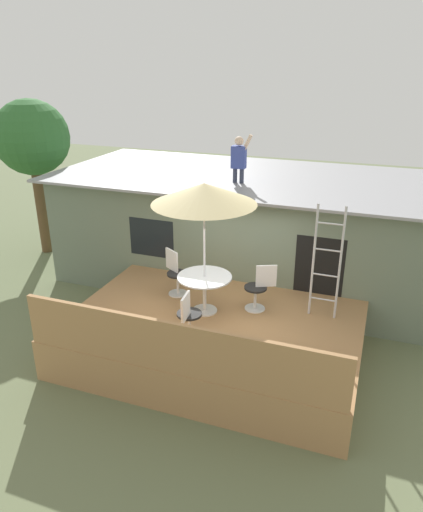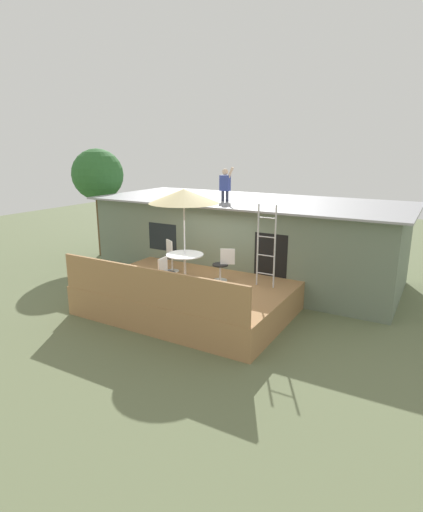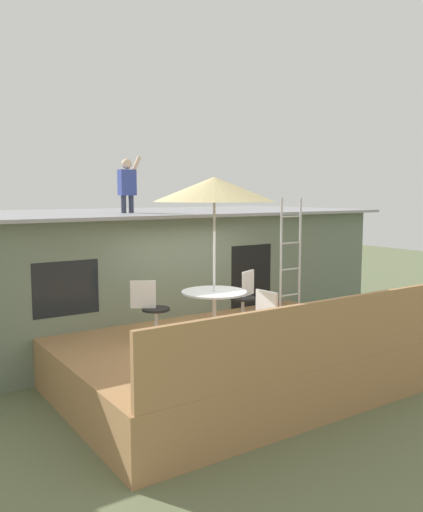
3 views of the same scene
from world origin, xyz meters
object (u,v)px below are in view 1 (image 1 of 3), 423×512
object	(u,v)px
patio_table	(205,284)
backyard_tree	(32,139)
patio_chair_near	(188,316)
patio_chair_right	(259,288)
person_figure	(239,156)
step_ladder	(327,263)
patio_umbrella	(204,194)
patio_chair_left	(176,273)

from	to	relation	value
patio_table	backyard_tree	bearing A→B (deg)	153.29
patio_table	patio_chair_near	xyz separation A→B (m)	(0.09, -1.04, -0.13)
patio_chair_right	backyard_tree	xyz separation A→B (m)	(-7.24, 2.71, 2.04)
patio_table	backyard_tree	size ratio (longest dim) A/B	0.24
patio_chair_right	backyard_tree	world-z (taller)	backyard_tree
person_figure	patio_chair_right	distance (m)	3.27
step_ladder	patio_umbrella	bearing A→B (deg)	-164.43
patio_umbrella	backyard_tree	bearing A→B (deg)	153.29
patio_umbrella	patio_chair_right	size ratio (longest dim) A/B	2.76
person_figure	patio_chair_near	bearing A→B (deg)	-85.63
patio_umbrella	patio_chair_right	world-z (taller)	patio_umbrella
patio_umbrella	person_figure	distance (m)	2.73
person_figure	patio_chair_near	world-z (taller)	person_figure
patio_table	backyard_tree	distance (m)	7.29
step_ladder	person_figure	xyz separation A→B (m)	(-2.35, 2.12, 1.41)
person_figure	patio_chair_near	distance (m)	4.29
patio_chair_left	patio_chair_near	world-z (taller)	same
patio_table	person_figure	bearing A→B (deg)	94.08
patio_chair_left	patio_chair_right	xyz separation A→B (m)	(1.80, -0.08, 0.00)
patio_table	person_figure	xyz separation A→B (m)	(-0.19, 2.72, 1.92)
patio_chair_right	step_ladder	bearing A→B (deg)	161.62
patio_umbrella	patio_chair_right	xyz separation A→B (m)	(0.96, 0.45, -1.89)
patio_chair_right	patio_chair_left	bearing A→B (deg)	-27.77
patio_chair_near	patio_chair_right	bearing A→B (deg)	-35.23
step_ladder	backyard_tree	world-z (taller)	backyard_tree
person_figure	patio_chair_left	world-z (taller)	person_figure
patio_table	backyard_tree	world-z (taller)	backyard_tree
patio_chair_near	patio_table	bearing A→B (deg)	0.00
person_figure	patio_chair_left	size ratio (longest dim) A/B	1.21
backyard_tree	person_figure	bearing A→B (deg)	-4.11
patio_table	patio_umbrella	world-z (taller)	patio_umbrella
patio_table	backyard_tree	xyz separation A→B (m)	(-6.28, 3.16, 1.91)
patio_chair_left	person_figure	bearing A→B (deg)	105.54
patio_table	patio_chair_near	bearing A→B (deg)	-84.89
step_ladder	patio_chair_right	world-z (taller)	step_ladder
patio_chair_left	backyard_tree	xyz separation A→B (m)	(-5.44, 2.63, 2.04)
patio_umbrella	person_figure	world-z (taller)	person_figure
patio_chair_near	backyard_tree	world-z (taller)	backyard_tree
patio_chair_right	patio_chair_near	bearing A→B (deg)	34.50
patio_chair_near	backyard_tree	xyz separation A→B (m)	(-6.37, 4.20, 2.04)
patio_table	patio_chair_right	bearing A→B (deg)	25.37
patio_chair_left	backyard_tree	size ratio (longest dim) A/B	0.21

